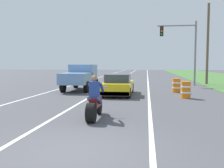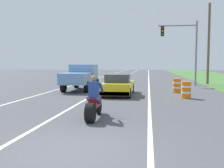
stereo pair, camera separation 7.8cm
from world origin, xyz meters
TOP-DOWN VIEW (x-y plane):
  - ground_plane at (0.00, 0.00)m, footprint 160.00×160.00m
  - lane_stripe_left_solid at (-5.40, 20.00)m, footprint 0.14×120.00m
  - lane_stripe_right_solid at (1.80, 20.00)m, footprint 0.14×120.00m
  - lane_stripe_centre_dashed at (-1.80, 20.00)m, footprint 0.14×120.00m
  - motorcycle_with_rider at (-0.24, 3.49)m, footprint 0.70×2.21m
  - sports_car_yellow at (-0.21, 10.93)m, footprint 1.84×4.30m
  - pickup_truck_left_lane_light_blue at (-3.46, 13.57)m, footprint 2.02×4.80m
  - traffic_light_mast_near at (5.07, 19.07)m, footprint 3.60×0.34m
  - utility_pole_roadside at (7.51, 20.39)m, footprint 0.24×0.24m
  - construction_barrel_nearest at (3.96, 9.82)m, footprint 0.58×0.58m
  - construction_barrel_mid at (3.75, 12.83)m, footprint 0.58×0.58m

SIDE VIEW (x-z plane):
  - ground_plane at x=0.00m, z-range 0.00..0.00m
  - lane_stripe_left_solid at x=-5.40m, z-range 0.00..0.01m
  - lane_stripe_right_solid at x=1.80m, z-range 0.00..0.01m
  - lane_stripe_centre_dashed at x=-1.80m, z-range 0.00..0.01m
  - construction_barrel_nearest at x=3.96m, z-range 0.00..1.00m
  - construction_barrel_mid at x=3.75m, z-range 0.00..1.00m
  - motorcycle_with_rider at x=-0.24m, z-range -0.22..1.40m
  - sports_car_yellow at x=-0.21m, z-range -0.05..1.31m
  - pickup_truck_left_lane_light_blue at x=-3.46m, z-range 0.12..2.10m
  - traffic_light_mast_near at x=5.07m, z-range 0.93..6.93m
  - utility_pole_roadside at x=7.51m, z-range 0.00..7.87m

